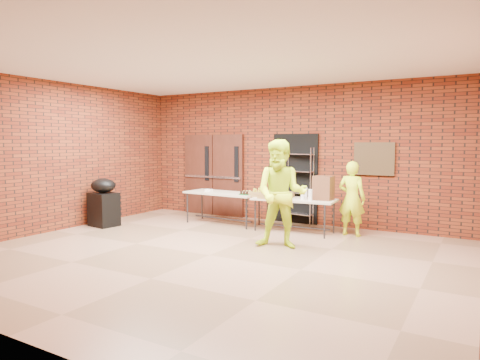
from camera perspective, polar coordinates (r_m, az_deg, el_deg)
name	(u,v)px	position (r m, az deg, el deg)	size (l,w,h in m)	color
room	(209,160)	(7.09, -4.19, 2.63)	(8.08, 7.08, 3.28)	#876648
double_doors	(213,175)	(11.19, -3.56, 0.69)	(1.78, 0.12, 2.10)	#431D13
dark_doorway	(295,179)	(10.13, 7.39, 0.19)	(1.10, 0.06, 2.10)	black
bronze_plaque	(374,159)	(9.54, 17.44, 2.72)	(0.85, 0.04, 0.70)	#46301C
wire_rack	(299,186)	(9.96, 7.86, -0.83)	(0.65, 0.22, 1.78)	#BCBBC2
table_left	(223,195)	(9.97, -2.32, -2.00)	(1.84, 0.85, 0.74)	beige
table_right	(294,201)	(9.11, 7.23, -2.84)	(1.79, 0.85, 0.72)	beige
basket_bananas	(261,194)	(9.35, 2.86, -1.86)	(0.45, 0.35, 0.14)	olive
basket_oranges	(281,194)	(9.24, 5.45, -1.93)	(0.48, 0.38, 0.15)	olive
basket_apples	(271,195)	(9.08, 4.21, -2.04)	(0.49, 0.38, 0.15)	olive
muffin_tray	(247,193)	(9.51, 0.93, -1.70)	(0.36, 0.36, 0.09)	#15511E
napkin_box	(209,190)	(10.13, -4.18, -1.38)	(0.17, 0.11, 0.06)	white
coffee_dispenser	(323,188)	(8.96, 11.06, -1.05)	(0.37, 0.34, 0.49)	brown
cup_stack_front	(303,194)	(8.93, 8.36, -1.85)	(0.08, 0.08, 0.24)	white
cup_stack_mid	(310,195)	(8.74, 9.35, -2.02)	(0.08, 0.08, 0.24)	white
cup_stack_back	(305,193)	(9.00, 8.72, -1.79)	(0.08, 0.08, 0.24)	white
covered_grill	(104,202)	(10.19, -17.72, -2.84)	(0.66, 0.58, 1.09)	black
volunteer_woman	(352,198)	(8.97, 14.68, -2.40)	(0.56, 0.36, 1.52)	#D5F91B
volunteer_man	(281,194)	(7.69, 5.52, -1.87)	(0.95, 0.74, 1.95)	#D5F91B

